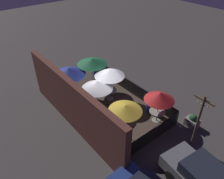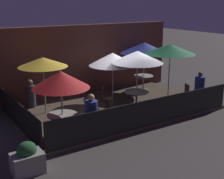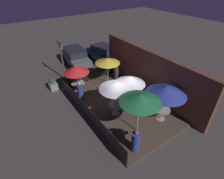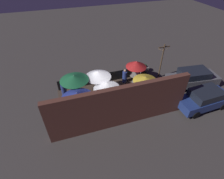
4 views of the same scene
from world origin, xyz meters
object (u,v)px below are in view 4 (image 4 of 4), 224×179
patron_0 (125,76)px  light_post (162,60)px  dining_table_2 (99,90)px  patron_1 (152,101)px  patio_umbrella_1 (77,96)px  parked_car_1 (204,99)px  patron_2 (64,90)px  dining_table_1 (80,111)px  planter_box (144,68)px  parked_car_0 (193,78)px  patio_umbrella_0 (136,64)px  patio_umbrella_3 (107,85)px  patio_chair_0 (75,89)px  patio_umbrella_2 (98,74)px  dining_table_0 (135,76)px  patio_umbrella_5 (145,79)px  patio_chair_1 (114,93)px  patio_umbrella_4 (74,78)px

patron_0 → light_post: size_ratio=0.39×
dining_table_2 → patron_1: 4.36m
patio_umbrella_1 → parked_car_1: bearing=169.6°
patron_1 → patron_2: bearing=-112.1°
dining_table_1 → planter_box: bearing=-149.4°
parked_car_0 → patio_umbrella_0: bearing=-15.9°
patio_umbrella_3 → patio_umbrella_0: bearing=-147.2°
patio_chair_0 → parked_car_1: parked_car_1 is taller
patio_umbrella_3 → patron_0: (-2.39, -2.40, -1.29)m
patio_umbrella_2 → light_post: (-6.17, -0.92, -0.31)m
dining_table_2 → light_post: 6.36m
light_post → patio_umbrella_0: bearing=1.5°
patio_umbrella_1 → dining_table_0: (-5.57, -2.84, -1.50)m
patio_umbrella_0 → patio_umbrella_2: patio_umbrella_2 is taller
dining_table_1 → light_post: size_ratio=0.27×
patron_2 → light_post: light_post is taller
dining_table_1 → patio_umbrella_3: bearing=-162.4°
patio_umbrella_5 → dining_table_0: bearing=-98.1°
patio_chair_0 → parked_car_0: size_ratio=0.20×
patio_umbrella_0 → patio_chair_1: 3.25m
patron_2 → planter_box: bearing=86.9°
patio_umbrella_4 → patio_umbrella_5: bearing=164.6°
dining_table_1 → patio_chair_1: patio_chair_1 is taller
patron_2 → patio_umbrella_2: bearing=60.3°
parked_car_0 → parked_car_1: size_ratio=1.10×
patio_umbrella_2 → patron_1: (-3.53, 2.55, -1.62)m
patio_umbrella_5 → patron_2: bearing=-21.2°
patron_2 → planter_box: size_ratio=1.53×
patio_chair_0 → patron_2: size_ratio=0.68×
patio_chair_1 → patron_0: 2.39m
planter_box → light_post: size_ratio=0.26×
patio_umbrella_5 → dining_table_2: size_ratio=2.25×
patron_0 → parked_car_0: size_ratio=0.29×
patio_umbrella_5 → patron_0: 3.08m
patio_umbrella_2 → patio_umbrella_5: (-3.29, 1.55, -0.11)m
patio_umbrella_4 → light_post: 8.10m
patio_umbrella_5 → parked_car_1: size_ratio=0.52×
dining_table_0 → patio_chair_0: 5.55m
dining_table_0 → parked_car_1: (-3.75, 4.56, 0.13)m
patio_umbrella_4 → patron_0: (-4.57, -1.26, -1.68)m
patio_umbrella_0 → parked_car_0: size_ratio=0.46×
dining_table_2 → patio_chair_0: (1.91, -0.75, -0.08)m
parked_car_1 → patron_2: bearing=-26.1°
patio_umbrella_1 → patio_chair_1: 3.69m
patron_2 → planter_box: (-8.04, -1.46, -0.33)m
patron_0 → parked_car_1: 6.71m
dining_table_0 → patron_0: 0.95m
dining_table_0 → parked_car_0: 5.09m
dining_table_1 → patio_chair_0: bearing=-90.4°
parked_car_0 → dining_table_2: bearing=-0.8°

